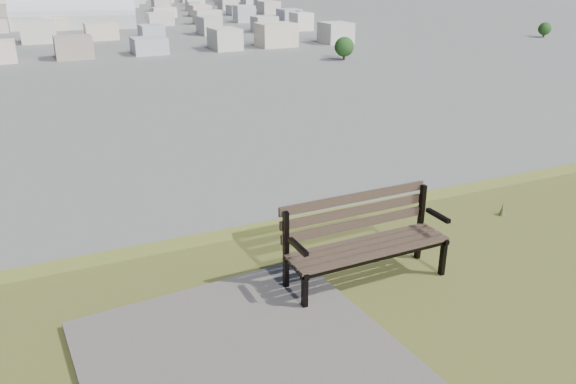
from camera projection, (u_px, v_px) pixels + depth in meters
name	position (u px, v px, depth m)	size (l,w,h in m)	color
park_bench	(364.00, 235.00, 5.78)	(1.75, 0.59, 0.91)	#433226
arena	(76.00, 16.00, 279.04)	(61.28, 34.51, 24.41)	#B9B9B5
city_blocks	(28.00, 10.00, 345.54)	(395.00, 361.00, 7.00)	beige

